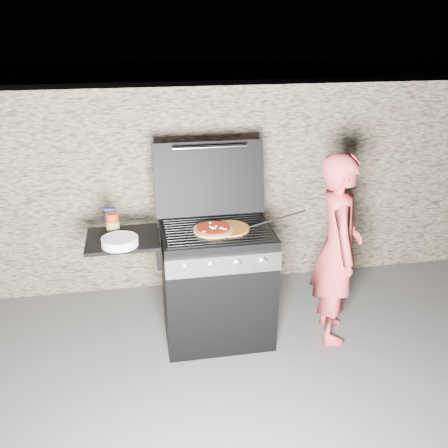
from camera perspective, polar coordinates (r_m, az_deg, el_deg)
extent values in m
plane|color=#525252|center=(4.03, -0.72, -12.58)|extent=(50.00, 50.00, 0.00)
cube|color=tan|center=(4.56, -2.97, 4.44)|extent=(8.00, 0.35, 1.80)
cylinder|color=orange|center=(3.58, 0.63, -0.51)|extent=(0.31, 0.31, 0.02)
cylinder|color=#AA2E0F|center=(3.63, -12.62, 0.17)|extent=(0.11, 0.11, 0.14)
cube|color=navy|center=(3.70, -12.80, 0.71)|extent=(0.07, 0.05, 0.15)
cylinder|color=white|center=(3.42, -11.82, -1.96)|extent=(0.32, 0.32, 0.06)
imported|color=#CE4341|center=(3.79, 12.84, -2.83)|extent=(0.45, 0.59, 1.46)
cylinder|color=black|center=(3.65, 5.75, 0.57)|extent=(0.50, 0.07, 0.10)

